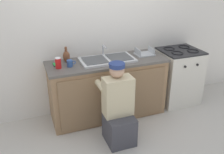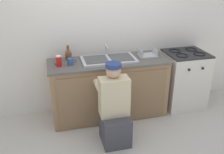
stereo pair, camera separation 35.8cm
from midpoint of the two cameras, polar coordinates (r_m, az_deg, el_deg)
name	(u,v)px [view 2 (the right image)]	position (r m, az deg, el deg)	size (l,w,h in m)	color
ground_plane	(114,123)	(3.86, 3.07, -10.63)	(12.00, 12.00, 0.00)	beige
back_wall	(103,33)	(3.91, 0.64, 10.10)	(6.00, 0.10, 2.50)	silver
counter_cabinet	(109,89)	(3.87, 1.95, -2.90)	(1.75, 0.62, 0.88)	#997551
countertop	(109,62)	(3.70, 2.01, 3.50)	(1.79, 0.62, 0.04)	#5B5651
sink_double_basin	(109,59)	(3.69, 2.01, 4.06)	(0.80, 0.44, 0.19)	silver
stove_range	(183,79)	(4.37, 18.29, -0.49)	(0.66, 0.62, 0.94)	silver
plumber_person	(114,111)	(3.29, 3.70, -7.79)	(0.42, 0.61, 1.10)	#3F3F47
soda_cup_red	(59,61)	(3.50, -9.23, 3.59)	(0.08, 0.08, 0.15)	red
dish_rack_tray	(148,55)	(3.93, 10.79, 5.01)	(0.28, 0.22, 0.11)	#B2B7BC
vase_decorative	(68,55)	(3.69, -7.22, 5.04)	(0.10, 0.10, 0.23)	brown
coffee_mug	(70,62)	(3.53, -6.62, 3.45)	(0.13, 0.08, 0.10)	#335699
cell_phone	(57,62)	(3.65, -9.70, 3.25)	(0.07, 0.14, 0.01)	black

